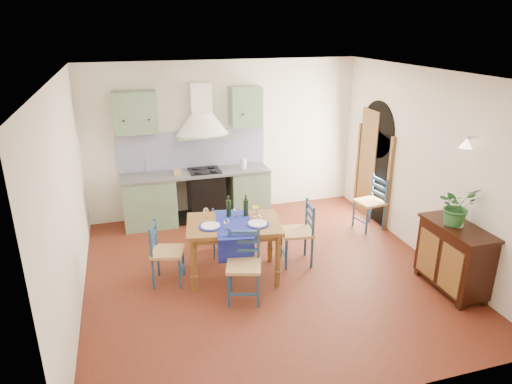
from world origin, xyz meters
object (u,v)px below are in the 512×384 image
at_px(sideboard, 454,255).
at_px(potted_plant, 457,206).
at_px(chair_near, 244,265).
at_px(dining_table, 234,229).

relative_size(sideboard, potted_plant, 2.02).
height_order(sideboard, potted_plant, potted_plant).
relative_size(chair_near, potted_plant, 1.79).
bearing_deg(potted_plant, dining_table, 157.16).
distance_m(dining_table, sideboard, 2.95).
bearing_deg(dining_table, chair_near, -92.18).
bearing_deg(sideboard, chair_near, 167.73).
bearing_deg(chair_near, dining_table, 87.82).
distance_m(dining_table, potted_plant, 2.93).
bearing_deg(potted_plant, sideboard, -64.61).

